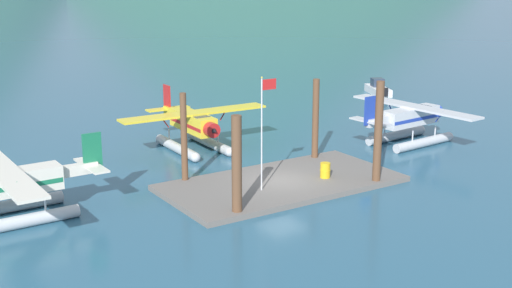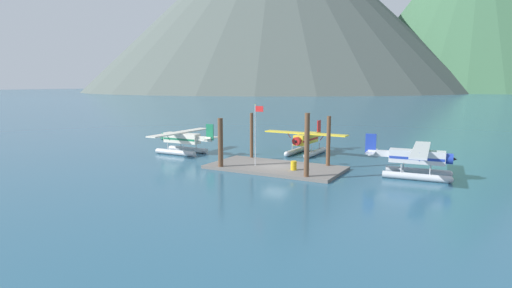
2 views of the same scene
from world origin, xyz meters
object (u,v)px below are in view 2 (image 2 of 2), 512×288
Objects in this scene: flagpole at (256,128)px; seaplane_cream_port_fwd at (182,141)px; seaplane_yellow_bow_centre at (306,142)px; seaplane_silver_stbd_fwd at (417,161)px; fuel_drum at (294,166)px.

seaplane_cream_port_fwd is (-12.40, 3.51, -2.58)m from flagpole.
seaplane_cream_port_fwd is at bearing -153.24° from seaplane_yellow_bow_centre.
seaplane_silver_stbd_fwd is at bearing 13.76° from flagpole.
flagpole is 0.60× the size of seaplane_cream_port_fwd.
seaplane_cream_port_fwd reaches higher than fuel_drum.
seaplane_silver_stbd_fwd is at bearing 19.48° from fuel_drum.
seaplane_yellow_bow_centre reaches higher than fuel_drum.
flagpole reaches higher than fuel_drum.
fuel_drum is 0.08× the size of seaplane_silver_stbd_fwd.
seaplane_silver_stbd_fwd and seaplane_yellow_bow_centre have the same top height.
flagpole is at bearing -166.24° from seaplane_silver_stbd_fwd.
seaplane_yellow_bow_centre and seaplane_cream_port_fwd have the same top height.
seaplane_yellow_bow_centre is 1.00× the size of seaplane_cream_port_fwd.
seaplane_cream_port_fwd is at bearing -179.75° from seaplane_silver_stbd_fwd.
seaplane_yellow_bow_centre is at bearing 26.76° from seaplane_cream_port_fwd.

